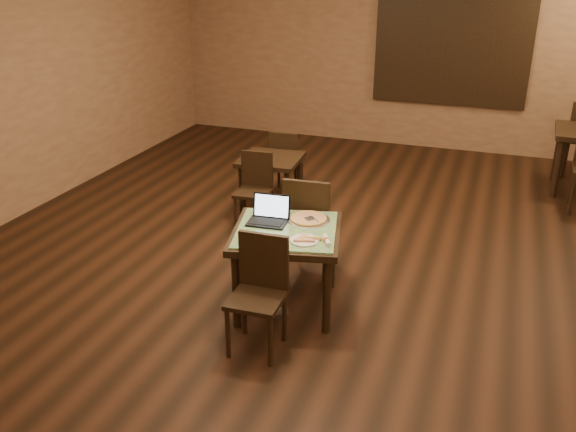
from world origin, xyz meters
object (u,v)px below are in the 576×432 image
at_px(chair_main_near, 260,286).
at_px(laptop, 269,215).
at_px(other_table_b_chair_far, 285,159).
at_px(other_table_b_chair_near, 255,185).
at_px(tiled_table, 287,240).
at_px(chair_main_far, 309,221).
at_px(pizza_pan, 308,220).
at_px(other_table_b, 271,166).

distance_m(chair_main_near, laptop, 0.80).
bearing_deg(other_table_b_chair_far, other_table_b_chair_near, 85.68).
distance_m(tiled_table, chair_main_far, 0.62).
relative_size(chair_main_near, other_table_b_chair_near, 1.09).
relative_size(chair_main_far, other_table_b_chair_near, 1.19).
relative_size(pizza_pan, other_table_b_chair_near, 0.44).
bearing_deg(other_table_b_chair_far, chair_main_near, 102.72).
height_order(tiled_table, chair_main_near, chair_main_near).
height_order(chair_main_near, other_table_b, chair_main_near).
xyz_separation_m(tiled_table, laptop, (-0.20, 0.10, 0.16)).
xyz_separation_m(chair_main_near, chair_main_far, (0.01, 1.23, 0.05)).
relative_size(other_table_b, other_table_b_chair_far, 0.88).
bearing_deg(other_table_b, pizza_pan, -63.48).
bearing_deg(chair_main_far, laptop, 64.60).
height_order(tiled_table, other_table_b_chair_far, other_table_b_chair_far).
bearing_deg(chair_main_far, other_table_b, -60.21).
relative_size(tiled_table, chair_main_far, 1.07).
bearing_deg(laptop, other_table_b, 105.95).
bearing_deg(pizza_pan, other_table_b_chair_far, 114.53).
height_order(other_table_b_chair_near, other_table_b_chair_far, same).
height_order(chair_main_far, pizza_pan, chair_main_far).
xyz_separation_m(chair_main_near, other_table_b_chair_near, (-0.96, 2.19, -0.05)).
distance_m(pizza_pan, other_table_b_chair_far, 2.59).
distance_m(chair_main_far, other_table_b_chair_near, 1.37).
xyz_separation_m(laptop, pizza_pan, (0.32, 0.14, -0.06)).
xyz_separation_m(chair_main_far, laptop, (-0.21, -0.51, 0.24)).
height_order(tiled_table, pizza_pan, pizza_pan).
bearing_deg(tiled_table, pizza_pan, 50.35).
relative_size(laptop, other_table_b, 0.47).
bearing_deg(other_table_b_chair_near, tiled_table, -62.45).
distance_m(tiled_table, other_table_b, 2.29).
relative_size(chair_main_far, other_table_b, 1.36).
distance_m(chair_main_near, chair_main_far, 1.23).
bearing_deg(chair_main_near, other_table_b_chair_far, 104.63).
xyz_separation_m(pizza_pan, other_table_b_chair_far, (-1.07, 2.34, -0.28)).
xyz_separation_m(tiled_table, other_table_b, (-0.95, 2.08, -0.11)).
xyz_separation_m(laptop, other_table_b, (-0.75, 1.98, -0.27)).
height_order(chair_main_far, other_table_b_chair_near, chair_main_far).
relative_size(laptop, other_table_b_chair_near, 0.41).
bearing_deg(laptop, other_table_b_chair_far, 101.88).
height_order(chair_main_near, other_table_b_chair_far, chair_main_near).
xyz_separation_m(other_table_b, other_table_b_chair_near, (-0.00, -0.50, -0.07)).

